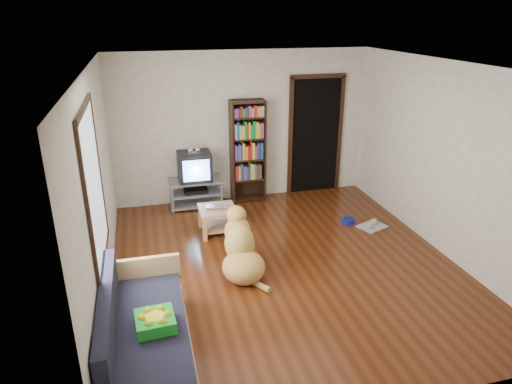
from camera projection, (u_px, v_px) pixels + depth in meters
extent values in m
plane|color=#52220E|center=(285.00, 264.00, 6.17)|extent=(5.00, 5.00, 0.00)
plane|color=white|center=(290.00, 66.00, 5.21)|extent=(5.00, 5.00, 0.00)
plane|color=silver|center=(243.00, 127.00, 7.94)|extent=(4.50, 0.00, 4.50)
plane|color=silver|center=(389.00, 279.00, 3.43)|extent=(4.50, 0.00, 4.50)
plane|color=silver|center=(98.00, 189.00, 5.17)|extent=(0.00, 5.00, 5.00)
plane|color=silver|center=(444.00, 160.00, 6.20)|extent=(0.00, 5.00, 5.00)
cube|color=green|center=(155.00, 321.00, 4.26)|extent=(0.38, 0.38, 0.12)
imported|color=silver|center=(218.00, 208.00, 6.87)|extent=(0.41, 0.31, 0.03)
cylinder|color=navy|center=(348.00, 221.00, 7.34)|extent=(0.22, 0.22, 0.08)
cube|color=#979797|center=(372.00, 227.00, 7.19)|extent=(0.49, 0.44, 0.03)
cube|color=white|center=(94.00, 188.00, 4.65)|extent=(0.02, 1.30, 1.60)
cube|color=black|center=(83.00, 108.00, 4.35)|extent=(0.03, 1.42, 0.06)
cube|color=black|center=(104.00, 258.00, 4.95)|extent=(0.03, 1.42, 0.06)
cube|color=black|center=(89.00, 216.00, 4.02)|extent=(0.03, 0.06, 1.70)
cube|color=black|center=(99.00, 167.00, 5.28)|extent=(0.03, 0.06, 1.70)
cube|color=black|center=(315.00, 136.00, 8.33)|extent=(0.90, 0.02, 2.10)
cube|color=black|center=(290.00, 138.00, 8.20)|extent=(0.07, 0.05, 2.14)
cube|color=black|center=(340.00, 135.00, 8.42)|extent=(0.07, 0.05, 2.14)
cube|color=black|center=(318.00, 76.00, 7.91)|extent=(1.03, 0.05, 0.07)
cube|color=#99999E|center=(195.00, 181.00, 7.81)|extent=(0.90, 0.45, 0.04)
cube|color=#99999E|center=(196.00, 193.00, 7.89)|extent=(0.86, 0.42, 0.03)
cube|color=#99999E|center=(196.00, 203.00, 7.96)|extent=(0.90, 0.45, 0.04)
cylinder|color=#99999E|center=(172.00, 200.00, 7.62)|extent=(0.04, 0.04, 0.50)
cylinder|color=#99999E|center=(222.00, 195.00, 7.81)|extent=(0.04, 0.04, 0.50)
cylinder|color=#99999E|center=(171.00, 191.00, 7.98)|extent=(0.04, 0.04, 0.50)
cylinder|color=#99999E|center=(218.00, 187.00, 8.17)|extent=(0.04, 0.04, 0.50)
cube|color=black|center=(196.00, 190.00, 7.87)|extent=(0.40, 0.30, 0.07)
cube|color=black|center=(195.00, 166.00, 7.71)|extent=(0.55, 0.48, 0.48)
cube|color=black|center=(193.00, 163.00, 7.89)|extent=(0.40, 0.14, 0.36)
cube|color=#8CBFF2|center=(196.00, 171.00, 7.49)|extent=(0.44, 0.02, 0.36)
cube|color=silver|center=(194.00, 153.00, 7.57)|extent=(0.20, 0.07, 0.02)
sphere|color=silver|center=(190.00, 150.00, 7.54)|extent=(0.09, 0.09, 0.09)
sphere|color=silver|center=(198.00, 150.00, 7.57)|extent=(0.09, 0.09, 0.09)
cube|color=black|center=(232.00, 153.00, 7.89)|extent=(0.03, 0.30, 1.80)
cube|color=black|center=(264.00, 150.00, 8.02)|extent=(0.03, 0.30, 1.80)
cube|color=black|center=(246.00, 149.00, 8.08)|extent=(0.60, 0.02, 1.80)
cube|color=black|center=(248.00, 198.00, 8.27)|extent=(0.56, 0.28, 0.02)
cube|color=black|center=(248.00, 179.00, 8.14)|extent=(0.56, 0.28, 0.03)
cube|color=black|center=(248.00, 159.00, 8.00)|extent=(0.56, 0.28, 0.02)
cube|color=black|center=(248.00, 138.00, 7.86)|extent=(0.56, 0.28, 0.02)
cube|color=black|center=(248.00, 117.00, 7.73)|extent=(0.56, 0.28, 0.02)
cube|color=black|center=(247.00, 102.00, 7.63)|extent=(0.56, 0.28, 0.02)
cube|color=tan|center=(150.00, 349.00, 4.44)|extent=(0.80, 1.80, 0.22)
cube|color=#1E1E2D|center=(148.00, 331.00, 4.36)|extent=(0.74, 1.74, 0.18)
cube|color=#1E1E2D|center=(107.00, 313.00, 4.18)|extent=(0.12, 1.74, 0.40)
cube|color=tan|center=(144.00, 270.00, 5.07)|extent=(0.80, 0.06, 0.30)
cube|color=tan|center=(217.00, 210.00, 6.92)|extent=(0.55, 0.55, 0.06)
cube|color=tan|center=(218.00, 226.00, 7.02)|extent=(0.45, 0.45, 0.03)
cube|color=tan|center=(205.00, 230.00, 6.73)|extent=(0.06, 0.06, 0.34)
cube|color=tan|center=(236.00, 227.00, 6.83)|extent=(0.06, 0.06, 0.34)
cube|color=tan|center=(200.00, 217.00, 7.15)|extent=(0.06, 0.06, 0.34)
cube|color=tan|center=(230.00, 214.00, 7.26)|extent=(0.06, 0.06, 0.34)
ellipsoid|color=tan|center=(244.00, 267.00, 5.77)|extent=(0.55, 0.60, 0.40)
ellipsoid|color=#B59745|center=(240.00, 244.00, 5.88)|extent=(0.40, 0.44, 0.53)
ellipsoid|color=#B47745|center=(238.00, 231.00, 5.93)|extent=(0.35, 0.32, 0.38)
ellipsoid|color=#B97C47|center=(236.00, 215.00, 5.91)|extent=(0.25, 0.28, 0.24)
ellipsoid|color=#BA9447|center=(234.00, 213.00, 6.04)|extent=(0.11, 0.21, 0.10)
sphere|color=black|center=(233.00, 210.00, 6.13)|extent=(0.05, 0.05, 0.05)
ellipsoid|color=#B68546|center=(230.00, 217.00, 5.86)|extent=(0.06, 0.08, 0.16)
ellipsoid|color=tan|center=(244.00, 216.00, 5.90)|extent=(0.06, 0.08, 0.16)
cylinder|color=tan|center=(230.00, 248.00, 6.12)|extent=(0.09, 0.13, 0.44)
cylinder|color=#C9834D|center=(242.00, 247.00, 6.16)|extent=(0.09, 0.13, 0.44)
sphere|color=tan|center=(230.00, 259.00, 6.24)|extent=(0.11, 0.11, 0.11)
sphere|color=gold|center=(241.00, 257.00, 6.28)|extent=(0.11, 0.11, 0.11)
cylinder|color=#B39745|center=(259.00, 285.00, 5.64)|extent=(0.26, 0.37, 0.09)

